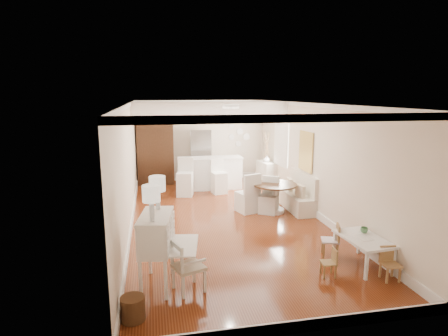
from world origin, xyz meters
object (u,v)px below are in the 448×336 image
object	(u,v)px
gustavian_armchair	(189,266)
kids_chair_b	(330,240)
kids_chair_a	(328,262)
kids_chair_c	(391,264)
bar_stool_left	(185,177)
bar_stool_right	(219,177)
sideboard	(266,174)
breakfast_counter	(210,173)
secretary_bureau	(157,251)
slip_chair_near	(269,195)
kids_table	(362,252)
dining_table	(275,198)
fridge	(211,156)
wicker_basket	(133,308)
pantry_cabinet	(155,150)
slip_chair_far	(247,192)

from	to	relation	value
gustavian_armchair	kids_chair_b	xyz separation A→B (m)	(2.75, 0.75, -0.09)
kids_chair_a	kids_chair_c	world-z (taller)	kids_chair_c
kids_chair_b	bar_stool_left	bearing A→B (deg)	-135.20
kids_chair_b	bar_stool_right	size ratio (longest dim) A/B	0.62
bar_stool_left	kids_chair_b	bearing A→B (deg)	-50.90
kids_chair_a	sideboard	bearing A→B (deg)	179.16
kids_chair_b	breakfast_counter	size ratio (longest dim) A/B	0.31
secretary_bureau	slip_chair_near	world-z (taller)	secretary_bureau
gustavian_armchair	kids_table	size ratio (longest dim) A/B	0.77
bar_stool_right	breakfast_counter	bearing A→B (deg)	96.24
kids_chair_c	secretary_bureau	bearing A→B (deg)	176.01
gustavian_armchair	slip_chair_near	xyz separation A→B (m)	(2.41, 3.49, 0.06)
gustavian_armchair	bar_stool_left	bearing A→B (deg)	-24.70
kids_chair_c	dining_table	distance (m)	3.85
kids_chair_c	fridge	world-z (taller)	fridge
wicker_basket	kids_table	size ratio (longest dim) A/B	0.31
bar_stool_right	wicker_basket	bearing A→B (deg)	-120.39
slip_chair_near	fridge	distance (m)	3.94
secretary_bureau	dining_table	bearing A→B (deg)	56.27
kids_chair_b	bar_stool_right	bearing A→B (deg)	-146.56
secretary_bureau	gustavian_armchair	bearing A→B (deg)	-16.92
kids_chair_b	breakfast_counter	distance (m)	5.69
bar_stool_right	pantry_cabinet	xyz separation A→B (m)	(-1.88, 1.70, 0.63)
secretary_bureau	wicker_basket	distance (m)	1.03
gustavian_armchair	pantry_cabinet	size ratio (longest dim) A/B	0.36
sideboard	kids_chair_c	bearing A→B (deg)	-97.31
kids_chair_a	fridge	size ratio (longest dim) A/B	0.27
gustavian_armchair	pantry_cabinet	bearing A→B (deg)	-17.15
bar_stool_right	kids_chair_c	bearing A→B (deg)	-83.32
bar_stool_left	kids_chair_a	bearing A→B (deg)	-57.54
pantry_cabinet	sideboard	xyz separation A→B (m)	(3.60, -1.03, -0.75)
slip_chair_far	breakfast_counter	distance (m)	2.63
kids_chair_a	breakfast_counter	distance (m)	6.33
wicker_basket	kids_chair_c	world-z (taller)	kids_chair_c
kids_chair_a	slip_chair_far	xyz separation A→B (m)	(-0.45, 3.67, 0.27)
dining_table	bar_stool_right	world-z (taller)	bar_stool_right
gustavian_armchair	wicker_basket	size ratio (longest dim) A/B	2.46
gustavian_armchair	wicker_basket	world-z (taller)	gustavian_armchair
kids_chair_b	fridge	size ratio (longest dim) A/B	0.36
gustavian_armchair	breakfast_counter	world-z (taller)	breakfast_counter
kids_table	gustavian_armchair	bearing A→B (deg)	-175.27
kids_chair_a	slip_chair_near	world-z (taller)	slip_chair_near
kids_chair_a	dining_table	size ratio (longest dim) A/B	0.44
wicker_basket	slip_chair_near	size ratio (longest dim) A/B	0.36
fridge	sideboard	distance (m)	2.03
breakfast_counter	bar_stool_right	size ratio (longest dim) A/B	1.97
dining_table	sideboard	distance (m)	2.90
kids_chair_a	bar_stool_left	size ratio (longest dim) A/B	0.43
slip_chair_near	sideboard	bearing A→B (deg)	105.49
sideboard	kids_chair_b	bearing A→B (deg)	-102.77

